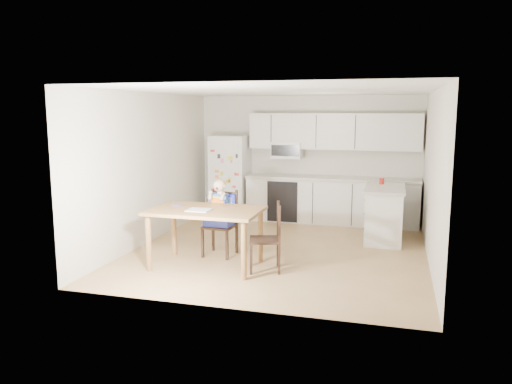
{
  "coord_description": "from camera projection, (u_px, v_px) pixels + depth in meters",
  "views": [
    {
      "loc": [
        1.72,
        -7.54,
        2.19
      ],
      "look_at": [
        -0.25,
        -0.51,
        1.01
      ],
      "focal_mm": 35.0,
      "sensor_mm": 36.0,
      "label": 1
    }
  ],
  "objects": [
    {
      "name": "kitchen_island",
      "position": [
        384.0,
        214.0,
        8.51
      ],
      "size": [
        0.65,
        1.25,
        0.92
      ],
      "color": "silver",
      "rests_on": "ground"
    },
    {
      "name": "kitchen_run",
      "position": [
        330.0,
        179.0,
        9.83
      ],
      "size": [
        3.37,
        0.62,
        2.15
      ],
      "color": "silver",
      "rests_on": "ground"
    },
    {
      "name": "napkin",
      "position": [
        199.0,
        210.0,
        6.91
      ],
      "size": [
        0.31,
        0.27,
        0.01
      ],
      "primitive_type": "cube",
      "color": "#ADADB2",
      "rests_on": "dining_table"
    },
    {
      "name": "room",
      "position": [
        287.0,
        169.0,
        8.23
      ],
      "size": [
        4.52,
        5.01,
        2.51
      ],
      "color": "#987249",
      "rests_on": "ground"
    },
    {
      "name": "toddler_spoon",
      "position": [
        176.0,
        205.0,
        7.24
      ],
      "size": [
        0.12,
        0.06,
        0.02
      ],
      "primitive_type": "cylinder",
      "rotation": [
        0.0,
        1.57,
        0.35
      ],
      "color": "#2534BB",
      "rests_on": "dining_table"
    },
    {
      "name": "red_cup",
      "position": [
        382.0,
        181.0,
        8.78
      ],
      "size": [
        0.08,
        0.08,
        0.1
      ],
      "primitive_type": "cylinder",
      "color": "red",
      "rests_on": "kitchen_island"
    },
    {
      "name": "chair_side",
      "position": [
        272.0,
        233.0,
        6.87
      ],
      "size": [
        0.52,
        0.52,
        0.95
      ],
      "rotation": [
        0.0,
        0.0,
        -1.3
      ],
      "color": "black",
      "rests_on": "ground"
    },
    {
      "name": "refrigerator",
      "position": [
        230.0,
        177.0,
        10.29
      ],
      "size": [
        0.72,
        0.7,
        1.7
      ],
      "primitive_type": "cube",
      "color": "silver",
      "rests_on": "ground"
    },
    {
      "name": "chair_booster",
      "position": [
        221.0,
        209.0,
        7.61
      ],
      "size": [
        0.46,
        0.46,
        1.17
      ],
      "rotation": [
        0.0,
        0.0,
        -0.06
      ],
      "color": "black",
      "rests_on": "ground"
    },
    {
      "name": "dining_table",
      "position": [
        206.0,
        217.0,
        7.02
      ],
      "size": [
        1.55,
        1.0,
        0.83
      ],
      "color": "brown",
      "rests_on": "ground"
    }
  ]
}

